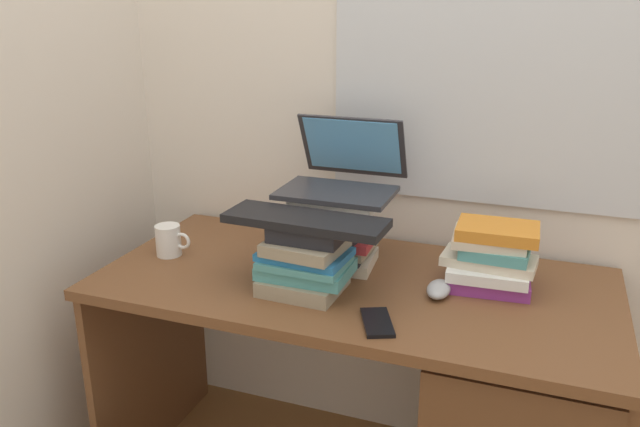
{
  "coord_description": "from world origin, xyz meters",
  "views": [
    {
      "loc": [
        0.46,
        -1.53,
        1.46
      ],
      "look_at": [
        -0.1,
        -0.0,
        0.9
      ],
      "focal_mm": 35.7,
      "sensor_mm": 36.0,
      "label": 1
    }
  ],
  "objects_px": {
    "book_stack_tall": "(335,232)",
    "book_stack_side": "(491,257)",
    "keyboard": "(306,221)",
    "book_stack_keyboard_riser": "(305,260)",
    "laptop": "(343,172)",
    "desk": "(473,412)",
    "mug": "(169,240)",
    "cell_phone": "(377,322)",
    "computer_mouse": "(439,289)"
  },
  "relations": [
    {
      "from": "book_stack_tall",
      "to": "book_stack_side",
      "type": "relative_size",
      "value": 1.05
    },
    {
      "from": "book_stack_side",
      "to": "keyboard",
      "type": "height_order",
      "value": "keyboard"
    },
    {
      "from": "book_stack_tall",
      "to": "book_stack_keyboard_riser",
      "type": "bearing_deg",
      "value": -95.99
    },
    {
      "from": "book_stack_side",
      "to": "keyboard",
      "type": "xyz_separation_m",
      "value": [
        -0.45,
        -0.2,
        0.11
      ]
    },
    {
      "from": "book_stack_keyboard_riser",
      "to": "laptop",
      "type": "distance_m",
      "value": 0.3
    },
    {
      "from": "desk",
      "to": "mug",
      "type": "relative_size",
      "value": 12.48
    },
    {
      "from": "desk",
      "to": "cell_phone",
      "type": "xyz_separation_m",
      "value": [
        -0.22,
        -0.2,
        0.33
      ]
    },
    {
      "from": "desk",
      "to": "mug",
      "type": "distance_m",
      "value": 1.0
    },
    {
      "from": "desk",
      "to": "book_stack_side",
      "type": "relative_size",
      "value": 5.65
    },
    {
      "from": "book_stack_tall",
      "to": "book_stack_side",
      "type": "height_order",
      "value": "book_stack_tall"
    },
    {
      "from": "book_stack_keyboard_riser",
      "to": "cell_phone",
      "type": "distance_m",
      "value": 0.27
    },
    {
      "from": "desk",
      "to": "laptop",
      "type": "bearing_deg",
      "value": 159.09
    },
    {
      "from": "keyboard",
      "to": "mug",
      "type": "relative_size",
      "value": 3.75
    },
    {
      "from": "laptop",
      "to": "mug",
      "type": "distance_m",
      "value": 0.56
    },
    {
      "from": "keyboard",
      "to": "computer_mouse",
      "type": "distance_m",
      "value": 0.39
    },
    {
      "from": "computer_mouse",
      "to": "mug",
      "type": "xyz_separation_m",
      "value": [
        -0.81,
        -0.0,
        0.03
      ]
    },
    {
      "from": "cell_phone",
      "to": "book_stack_side",
      "type": "bearing_deg",
      "value": 30.5
    },
    {
      "from": "mug",
      "to": "cell_phone",
      "type": "height_order",
      "value": "mug"
    },
    {
      "from": "book_stack_keyboard_riser",
      "to": "mug",
      "type": "bearing_deg",
      "value": 169.86
    },
    {
      "from": "desk",
      "to": "computer_mouse",
      "type": "distance_m",
      "value": 0.36
    },
    {
      "from": "book_stack_tall",
      "to": "computer_mouse",
      "type": "bearing_deg",
      "value": -16.56
    },
    {
      "from": "book_stack_tall",
      "to": "cell_phone",
      "type": "relative_size",
      "value": 1.92
    },
    {
      "from": "mug",
      "to": "cell_phone",
      "type": "bearing_deg",
      "value": -15.91
    },
    {
      "from": "book_stack_tall",
      "to": "mug",
      "type": "bearing_deg",
      "value": -168.59
    },
    {
      "from": "book_stack_keyboard_riser",
      "to": "cell_phone",
      "type": "bearing_deg",
      "value": -26.81
    },
    {
      "from": "book_stack_keyboard_riser",
      "to": "mug",
      "type": "distance_m",
      "value": 0.48
    },
    {
      "from": "book_stack_keyboard_riser",
      "to": "book_stack_side",
      "type": "bearing_deg",
      "value": 23.33
    },
    {
      "from": "laptop",
      "to": "computer_mouse",
      "type": "xyz_separation_m",
      "value": [
        0.32,
        -0.16,
        -0.24
      ]
    },
    {
      "from": "book_stack_side",
      "to": "mug",
      "type": "relative_size",
      "value": 2.21
    },
    {
      "from": "book_stack_tall",
      "to": "keyboard",
      "type": "bearing_deg",
      "value": -95.14
    },
    {
      "from": "laptop",
      "to": "computer_mouse",
      "type": "bearing_deg",
      "value": -26.76
    },
    {
      "from": "mug",
      "to": "cell_phone",
      "type": "xyz_separation_m",
      "value": [
        0.7,
        -0.2,
        -0.04
      ]
    },
    {
      "from": "book_stack_side",
      "to": "cell_phone",
      "type": "bearing_deg",
      "value": -125.95
    },
    {
      "from": "book_stack_keyboard_riser",
      "to": "keyboard",
      "type": "bearing_deg",
      "value": -46.26
    },
    {
      "from": "book_stack_side",
      "to": "computer_mouse",
      "type": "distance_m",
      "value": 0.17
    },
    {
      "from": "desk",
      "to": "cell_phone",
      "type": "distance_m",
      "value": 0.45
    },
    {
      "from": "book_stack_keyboard_riser",
      "to": "keyboard",
      "type": "distance_m",
      "value": 0.11
    },
    {
      "from": "laptop",
      "to": "cell_phone",
      "type": "distance_m",
      "value": 0.49
    },
    {
      "from": "book_stack_keyboard_riser",
      "to": "cell_phone",
      "type": "relative_size",
      "value": 1.72
    },
    {
      "from": "book_stack_side",
      "to": "laptop",
      "type": "xyz_separation_m",
      "value": [
        -0.43,
        0.05,
        0.18
      ]
    },
    {
      "from": "computer_mouse",
      "to": "mug",
      "type": "distance_m",
      "value": 0.81
    },
    {
      "from": "book_stack_keyboard_riser",
      "to": "mug",
      "type": "height_order",
      "value": "book_stack_keyboard_riser"
    },
    {
      "from": "book_stack_tall",
      "to": "computer_mouse",
      "type": "xyz_separation_m",
      "value": [
        0.32,
        -0.09,
        -0.09
      ]
    },
    {
      "from": "desk",
      "to": "book_stack_tall",
      "type": "bearing_deg",
      "value": 166.99
    },
    {
      "from": "book_stack_side",
      "to": "computer_mouse",
      "type": "bearing_deg",
      "value": -137.57
    },
    {
      "from": "book_stack_keyboard_riser",
      "to": "mug",
      "type": "relative_size",
      "value": 2.09
    },
    {
      "from": "laptop",
      "to": "mug",
      "type": "relative_size",
      "value": 2.8
    },
    {
      "from": "keyboard",
      "to": "laptop",
      "type": "bearing_deg",
      "value": 88.25
    },
    {
      "from": "book_stack_tall",
      "to": "book_stack_keyboard_riser",
      "type": "distance_m",
      "value": 0.18
    },
    {
      "from": "book_stack_tall",
      "to": "keyboard",
      "type": "xyz_separation_m",
      "value": [
        -0.02,
        -0.19,
        0.09
      ]
    }
  ]
}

